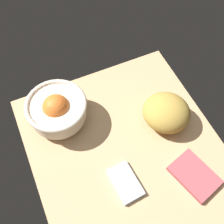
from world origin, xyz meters
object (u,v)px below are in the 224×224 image
object	(u,v)px
napkin_spare	(194,175)
bread_loaf	(166,113)
napkin_folded	(125,182)
fruit_bowl	(57,109)

from	to	relation	value
napkin_spare	bread_loaf	bearing A→B (deg)	176.53
napkin_folded	napkin_spare	xyz separation A→B (cm)	(6.39, 19.74, 0.07)
bread_loaf	napkin_spare	xyz separation A→B (cm)	(20.48, -1.24, -4.17)
napkin_folded	napkin_spare	size ratio (longest dim) A/B	0.82
napkin_folded	fruit_bowl	bearing A→B (deg)	-159.41
fruit_bowl	napkin_folded	size ratio (longest dim) A/B	1.70
napkin_folded	napkin_spare	world-z (taller)	napkin_spare
bread_loaf	napkin_spare	world-z (taller)	bread_loaf
fruit_bowl	napkin_folded	world-z (taller)	fruit_bowl
fruit_bowl	napkin_spare	size ratio (longest dim) A/B	1.40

